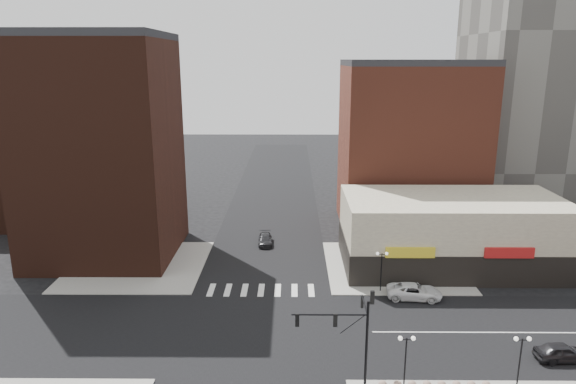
{
  "coord_description": "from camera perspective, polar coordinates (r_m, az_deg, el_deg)",
  "views": [
    {
      "loc": [
        3.02,
        -39.86,
        22.84
      ],
      "look_at": [
        2.66,
        5.78,
        11.0
      ],
      "focal_mm": 32.0,
      "sensor_mm": 36.0,
      "label": 1
    }
  ],
  "objects": [
    {
      "name": "sidewalk_ne",
      "position": [
        60.05,
        11.56,
        -8.06
      ],
      "size": [
        15.0,
        15.0,
        0.12
      ],
      "primitive_type": "cube",
      "color": "gray",
      "rests_on": "ground"
    },
    {
      "name": "dark_sedan_east",
      "position": [
        47.02,
        28.18,
        -15.4
      ],
      "size": [
        4.3,
        1.92,
        1.44
      ],
      "primitive_type": "imported",
      "rotation": [
        0.0,
        0.0,
        1.63
      ],
      "color": "black",
      "rests_on": "ground"
    },
    {
      "name": "white_suv",
      "position": [
        52.75,
        13.86,
        -10.68
      ],
      "size": [
        5.59,
        3.04,
        1.49
      ],
      "primitive_type": "imported",
      "rotation": [
        0.0,
        0.0,
        1.46
      ],
      "color": "white",
      "rests_on": "ground"
    },
    {
      "name": "road_ew",
      "position": [
        46.04,
        -3.49,
        -15.22
      ],
      "size": [
        200.0,
        14.0,
        0.02
      ],
      "primitive_type": "cube",
      "color": "black",
      "rests_on": "ground"
    },
    {
      "name": "street_lamp_ne",
      "position": [
        52.47,
        10.37,
        -7.58
      ],
      "size": [
        1.22,
        0.32,
        4.16
      ],
      "color": "black",
      "rests_on": "sidewalk_ne"
    },
    {
      "name": "sidewalk_nw",
      "position": [
        61.49,
        -16.29,
        -7.82
      ],
      "size": [
        15.0,
        15.0,
        0.12
      ],
      "primitive_type": "cube",
      "color": "gray",
      "rests_on": "ground"
    },
    {
      "name": "ground",
      "position": [
        46.04,
        -3.49,
        -15.23
      ],
      "size": [
        240.0,
        240.0,
        0.0
      ],
      "primitive_type": "plane",
      "color": "black",
      "rests_on": "ground"
    },
    {
      "name": "street_lamp_se_a",
      "position": [
        38.22,
        12.99,
        -16.63
      ],
      "size": [
        1.22,
        0.32,
        4.16
      ],
      "color": "black",
      "rests_on": "sidewalk_se"
    },
    {
      "name": "building_ne_row",
      "position": [
        60.95,
        17.65,
        -4.87
      ],
      "size": [
        24.2,
        12.2,
        8.0
      ],
      "color": "beige",
      "rests_on": "ground"
    },
    {
      "name": "dark_sedan_north",
      "position": [
        65.54,
        -2.55,
        -5.29
      ],
      "size": [
        1.96,
        4.35,
        1.24
      ],
      "primitive_type": "imported",
      "rotation": [
        0.0,
        0.0,
        0.05
      ],
      "color": "black",
      "rests_on": "ground"
    },
    {
      "name": "building_nw_low",
      "position": [
        83.46,
        -24.37,
        1.59
      ],
      "size": [
        20.0,
        18.0,
        12.0
      ],
      "primitive_type": "cube",
      "color": "#351911",
      "rests_on": "ground"
    },
    {
      "name": "traffic_signal",
      "position": [
        36.92,
        7.18,
        -14.54
      ],
      "size": [
        5.59,
        3.09,
        7.77
      ],
      "color": "black",
      "rests_on": "ground"
    },
    {
      "name": "street_lamp_se_b",
      "position": [
        40.65,
        24.5,
        -15.63
      ],
      "size": [
        1.22,
        0.32,
        4.16
      ],
      "color": "black",
      "rests_on": "sidewalk_se"
    },
    {
      "name": "building_ne_midrise",
      "position": [
        72.15,
        13.29,
        4.71
      ],
      "size": [
        18.0,
        15.0,
        22.0
      ],
      "primitive_type": "cube",
      "color": "brown",
      "rests_on": "ground"
    },
    {
      "name": "building_nw",
      "position": [
        63.23,
        -19.99,
        4.25
      ],
      "size": [
        16.0,
        15.0,
        25.0
      ],
      "primitive_type": "cube",
      "color": "#351911",
      "rests_on": "ground"
    },
    {
      "name": "road_ns",
      "position": [
        46.03,
        -3.49,
        -15.22
      ],
      "size": [
        14.0,
        200.0,
        0.02
      ],
      "primitive_type": "cube",
      "color": "black",
      "rests_on": "ground"
    }
  ]
}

